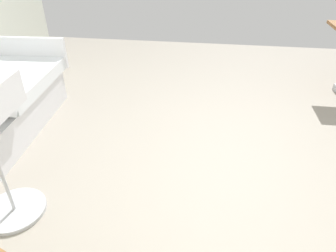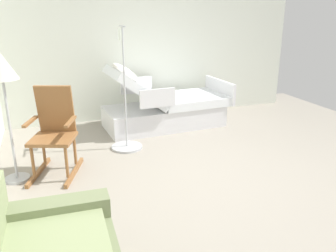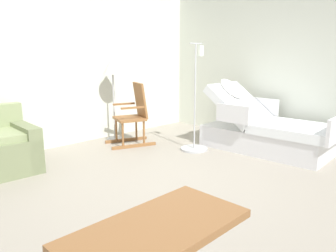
{
  "view_description": "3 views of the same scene",
  "coord_description": "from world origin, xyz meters",
  "px_view_note": "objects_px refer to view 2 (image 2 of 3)",
  "views": [
    {
      "loc": [
        -0.08,
        2.29,
        1.75
      ],
      "look_at": [
        0.17,
        0.55,
        0.64
      ],
      "focal_mm": 33.11,
      "sensor_mm": 36.0,
      "label": 1
    },
    {
      "loc": [
        -3.34,
        1.89,
        1.9
      ],
      "look_at": [
        0.2,
        0.63,
        0.64
      ],
      "focal_mm": 37.67,
      "sensor_mm": 36.0,
      "label": 2
    },
    {
      "loc": [
        -2.69,
        -2.53,
        1.54
      ],
      "look_at": [
        0.18,
        0.38,
        0.64
      ],
      "focal_mm": 35.62,
      "sensor_mm": 36.0,
      "label": 3
    }
  ],
  "objects_px": {
    "hospital_bed": "(164,108)",
    "rocking_chair": "(54,132)",
    "iv_pole": "(126,131)",
    "floor_lamp": "(2,75)"
  },
  "relations": [
    {
      "from": "floor_lamp",
      "to": "iv_pole",
      "type": "distance_m",
      "value": 1.82
    },
    {
      "from": "rocking_chair",
      "to": "floor_lamp",
      "type": "bearing_deg",
      "value": 99.05
    },
    {
      "from": "hospital_bed",
      "to": "rocking_chair",
      "type": "bearing_deg",
      "value": 124.29
    },
    {
      "from": "hospital_bed",
      "to": "rocking_chair",
      "type": "xyz_separation_m",
      "value": [
        -1.23,
        1.8,
        0.19
      ]
    },
    {
      "from": "hospital_bed",
      "to": "iv_pole",
      "type": "xyz_separation_m",
      "value": [
        -0.76,
        0.83,
        -0.07
      ]
    },
    {
      "from": "hospital_bed",
      "to": "iv_pole",
      "type": "bearing_deg",
      "value": 132.33
    },
    {
      "from": "rocking_chair",
      "to": "floor_lamp",
      "type": "height_order",
      "value": "floor_lamp"
    },
    {
      "from": "rocking_chair",
      "to": "iv_pole",
      "type": "relative_size",
      "value": 0.62
    },
    {
      "from": "iv_pole",
      "to": "hospital_bed",
      "type": "bearing_deg",
      "value": -47.67
    },
    {
      "from": "hospital_bed",
      "to": "iv_pole",
      "type": "relative_size",
      "value": 1.25
    }
  ]
}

